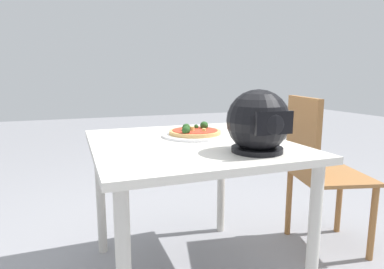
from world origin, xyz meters
TOP-DOWN VIEW (x-y plane):
  - dining_table at (0.00, 0.00)m, footprint 0.88×0.98m
  - pizza_plate at (-0.07, -0.11)m, footprint 0.33×0.33m
  - pizza at (-0.07, -0.11)m, footprint 0.26×0.26m
  - motorcycle_helmet at (-0.18, 0.31)m, footprint 0.25×0.25m
  - drinking_glass at (-0.31, 0.09)m, footprint 0.07×0.07m
  - chair_side at (-0.80, -0.05)m, footprint 0.49×0.49m

SIDE VIEW (x-z plane):
  - chair_side at x=-0.80m, z-range 0.06..0.96m
  - dining_table at x=0.00m, z-range 0.27..0.98m
  - pizza_plate at x=-0.07m, z-range 0.71..0.73m
  - pizza at x=-0.07m, z-range 0.71..0.77m
  - drinking_glass at x=-0.31m, z-range 0.71..0.82m
  - motorcycle_helmet at x=-0.18m, z-range 0.71..0.96m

